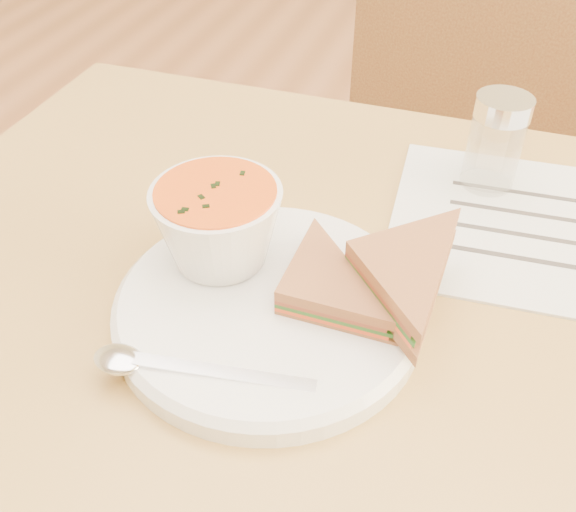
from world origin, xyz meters
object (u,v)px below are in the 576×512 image
at_px(plate, 268,308).
at_px(soup_bowl, 219,228).
at_px(chair_far, 400,243).
at_px(condiment_shaker, 495,144).

relative_size(plate, soup_bowl, 2.34).
distance_m(chair_far, condiment_shaker, 0.44).
height_order(chair_far, condiment_shaker, chair_far).
relative_size(plate, condiment_shaker, 2.51).
relative_size(chair_far, condiment_shaker, 9.14).
bearing_deg(condiment_shaker, soup_bowl, -133.44).
distance_m(chair_far, plate, 0.58).
xyz_separation_m(plate, condiment_shaker, (0.15, 0.25, 0.04)).
bearing_deg(plate, condiment_shaker, 58.77).
xyz_separation_m(chair_far, condiment_shaker, (0.10, -0.24, 0.35)).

